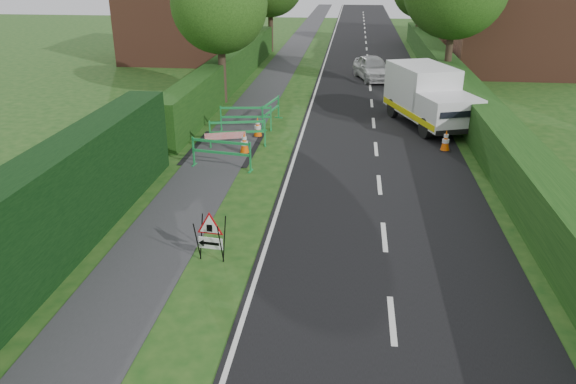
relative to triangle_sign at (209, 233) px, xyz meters
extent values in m
plane|color=#174513|center=(1.52, -2.85, -0.72)|extent=(120.00, 120.00, 0.00)
cube|color=black|center=(4.02, 32.15, -0.71)|extent=(6.00, 90.00, 0.02)
cube|color=#2D2D30|center=(-1.48, 32.15, -0.71)|extent=(2.00, 90.00, 0.02)
cube|color=#14380F|center=(-3.48, 19.15, -0.72)|extent=(1.00, 24.00, 1.80)
cube|color=#14380F|center=(8.02, 13.15, -0.72)|extent=(1.20, 50.00, 1.50)
cube|color=brown|center=(-8.48, 27.15, 2.03)|extent=(7.00, 7.00, 5.50)
cube|color=brown|center=(12.52, 25.15, 2.03)|extent=(7.00, 7.00, 5.50)
cube|color=brown|center=(13.52, 39.15, 2.03)|extent=(7.00, 7.00, 5.50)
cylinder|color=#2D2116|center=(-3.08, 15.15, 0.60)|extent=(0.36, 0.36, 2.62)
sphere|color=#1B3F11|center=(-3.08, 15.15, 3.78)|extent=(4.40, 4.40, 4.40)
cylinder|color=#2D2116|center=(7.92, 19.15, 0.77)|extent=(0.36, 0.36, 2.97)
cylinder|color=#2D2116|center=(-3.08, 31.15, 0.68)|extent=(0.36, 0.36, 2.80)
cylinder|color=#2D2116|center=(7.92, 35.15, 0.51)|extent=(0.36, 0.36, 2.45)
cylinder|color=black|center=(-0.26, -0.08, -0.18)|extent=(0.06, 0.32, 1.03)
cylinder|color=black|center=(-0.22, 0.17, -0.18)|extent=(0.06, 0.32, 1.03)
cylinder|color=black|center=(0.30, -0.15, -0.18)|extent=(0.06, 0.32, 1.03)
cylinder|color=black|center=(0.33, 0.11, -0.18)|extent=(0.06, 0.32, 1.03)
cube|color=white|center=(0.03, -0.01, -0.25)|extent=(0.57, 0.09, 0.28)
cube|color=black|center=(0.03, -0.02, -0.25)|extent=(0.41, 0.06, 0.06)
cone|color=black|center=(-0.19, 0.01, -0.25)|extent=(0.15, 0.18, 0.17)
cube|color=black|center=(0.03, -0.03, 0.14)|extent=(0.13, 0.02, 0.17)
cube|color=silver|center=(5.94, 12.89, 0.66)|extent=(2.94, 3.69, 1.92)
cube|color=silver|center=(6.75, 10.60, 0.29)|extent=(2.56, 2.61, 1.17)
cube|color=black|center=(7.08, 9.67, 0.58)|extent=(1.72, 0.80, 0.54)
cube|color=yellow|center=(5.30, 11.68, -0.10)|extent=(1.66, 4.64, 0.24)
cube|color=yellow|center=(7.20, 12.35, -0.10)|extent=(1.66, 4.64, 0.24)
cube|color=black|center=(7.08, 9.67, -0.24)|extent=(1.88, 0.76, 0.20)
cylinder|color=black|center=(5.92, 10.25, -0.32)|extent=(0.49, 0.83, 0.80)
cylinder|color=black|center=(7.61, 10.85, -0.32)|extent=(0.49, 0.83, 0.80)
cylinder|color=black|center=(4.85, 13.28, -0.32)|extent=(0.49, 0.83, 0.80)
cylinder|color=black|center=(6.54, 13.87, -0.32)|extent=(0.49, 0.83, 0.80)
cube|color=black|center=(6.47, 8.77, -0.70)|extent=(0.38, 0.38, 0.04)
cone|color=#F85A07|center=(6.47, 8.77, -0.30)|extent=(0.32, 0.32, 0.75)
cylinder|color=white|center=(6.47, 8.77, -0.34)|extent=(0.25, 0.25, 0.14)
cylinder|color=white|center=(6.47, 8.77, -0.15)|extent=(0.17, 0.17, 0.10)
cube|color=black|center=(6.51, 10.75, -0.70)|extent=(0.38, 0.38, 0.04)
cone|color=#F85A07|center=(6.51, 10.75, -0.30)|extent=(0.32, 0.32, 0.75)
cylinder|color=white|center=(6.51, 10.75, -0.34)|extent=(0.25, 0.25, 0.14)
cylinder|color=white|center=(6.51, 10.75, -0.15)|extent=(0.17, 0.17, 0.10)
cube|color=black|center=(6.56, 13.31, -0.70)|extent=(0.38, 0.38, 0.04)
cone|color=#F85A07|center=(6.56, 13.31, -0.30)|extent=(0.32, 0.32, 0.75)
cylinder|color=white|center=(6.56, 13.31, -0.34)|extent=(0.25, 0.25, 0.14)
cylinder|color=white|center=(6.56, 13.31, -0.15)|extent=(0.17, 0.17, 0.10)
cube|color=black|center=(-0.65, 7.67, -0.70)|extent=(0.38, 0.38, 0.04)
cone|color=#F85A07|center=(-0.65, 7.67, -0.30)|extent=(0.32, 0.32, 0.75)
cylinder|color=white|center=(-0.65, 7.67, -0.34)|extent=(0.25, 0.25, 0.14)
cylinder|color=white|center=(-0.65, 7.67, -0.15)|extent=(0.17, 0.17, 0.10)
cube|color=black|center=(-0.51, 9.73, -0.70)|extent=(0.38, 0.38, 0.04)
cone|color=#F85A07|center=(-0.51, 9.73, -0.30)|extent=(0.32, 0.32, 0.75)
cylinder|color=white|center=(-0.51, 9.73, -0.34)|extent=(0.25, 0.25, 0.14)
cylinder|color=white|center=(-0.51, 9.73, -0.15)|extent=(0.17, 0.17, 0.10)
cube|color=#198A3E|center=(-2.08, 6.21, -0.22)|extent=(0.06, 0.06, 1.00)
cube|color=#198A3E|center=(-0.11, 5.87, -0.22)|extent=(0.06, 0.06, 1.00)
cube|color=#198A3E|center=(-1.09, 6.04, 0.20)|extent=(1.98, 0.39, 0.08)
cube|color=#198A3E|center=(-1.09, 6.04, -0.17)|extent=(1.98, 0.39, 0.08)
cube|color=#198A3E|center=(-2.08, 6.21, -0.70)|extent=(0.12, 0.36, 0.04)
cube|color=#198A3E|center=(-0.11, 5.87, -0.70)|extent=(0.12, 0.36, 0.04)
cube|color=#198A3E|center=(-2.01, 8.20, -0.22)|extent=(0.06, 0.06, 1.00)
cube|color=#198A3E|center=(-0.06, 8.65, -0.22)|extent=(0.06, 0.06, 1.00)
cube|color=#198A3E|center=(-1.03, 8.42, 0.20)|extent=(1.96, 0.49, 0.08)
cube|color=#198A3E|center=(-1.03, 8.42, -0.17)|extent=(1.96, 0.49, 0.08)
cube|color=#198A3E|center=(-2.01, 8.20, -0.70)|extent=(0.14, 0.35, 0.04)
cube|color=#198A3E|center=(-0.06, 8.65, -0.70)|extent=(0.14, 0.35, 0.04)
cube|color=#198A3E|center=(-2.11, 10.41, -0.22)|extent=(0.06, 0.06, 1.00)
cube|color=#198A3E|center=(-0.13, 10.67, -0.22)|extent=(0.06, 0.06, 1.00)
cube|color=#198A3E|center=(-1.12, 10.54, 0.20)|extent=(1.99, 0.31, 0.08)
cube|color=#198A3E|center=(-1.12, 10.54, -0.17)|extent=(1.99, 0.31, 0.08)
cube|color=#198A3E|center=(-2.11, 10.41, -0.70)|extent=(0.10, 0.35, 0.04)
cube|color=#198A3E|center=(-0.13, 10.67, -0.70)|extent=(0.10, 0.35, 0.04)
cube|color=#198A3E|center=(-0.45, 10.59, -0.22)|extent=(0.06, 0.06, 1.00)
cube|color=#198A3E|center=(-0.07, 12.55, -0.22)|extent=(0.06, 0.06, 1.00)
cube|color=#198A3E|center=(-0.26, 11.57, 0.20)|extent=(0.43, 1.97, 0.08)
cube|color=#198A3E|center=(-0.26, 11.57, -0.17)|extent=(0.43, 1.97, 0.08)
cube|color=#198A3E|center=(-0.45, 10.59, -0.70)|extent=(0.36, 0.13, 0.04)
cube|color=#198A3E|center=(-0.07, 12.55, -0.70)|extent=(0.36, 0.13, 0.04)
cube|color=red|center=(-1.46, 8.23, -0.72)|extent=(1.43, 0.52, 0.25)
imported|color=silver|center=(4.17, 21.46, -0.05)|extent=(2.49, 4.18, 1.33)
camera|label=1|loc=(3.06, -10.99, 5.71)|focal=35.00mm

